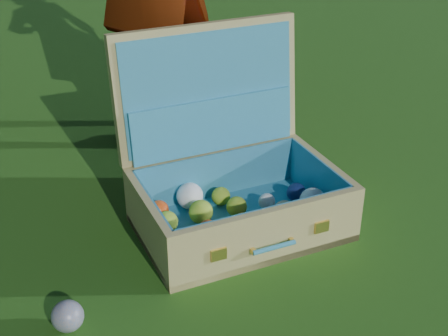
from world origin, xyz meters
TOP-DOWN VIEW (x-y plane):
  - ground at (0.00, 0.00)m, footprint 60.00×60.00m
  - stray_ball at (-0.59, 0.09)m, footprint 0.08×0.08m
  - suitcase at (0.01, 0.24)m, footprint 0.67×0.59m

SIDE VIEW (x-z plane):
  - ground at x=0.00m, z-range 0.00..0.00m
  - stray_ball at x=-0.59m, z-range 0.00..0.08m
  - suitcase at x=0.01m, z-range -0.12..0.44m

